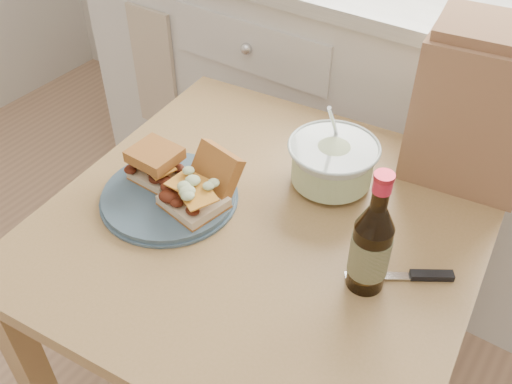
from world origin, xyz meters
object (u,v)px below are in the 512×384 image
Objects in this scene: plate at (169,196)px; coleslaw_bowl at (332,165)px; dining_table at (264,253)px; beer_bottle at (371,246)px; paper_bag at (477,112)px.

coleslaw_bowl is at bearing 43.41° from plate.
dining_table is at bearing -107.45° from coleslaw_bowl.
beer_bottle reaches higher than dining_table.
plate is 0.46m from beer_bottle.
plate is at bearing -136.59° from coleslaw_bowl.
coleslaw_bowl reaches higher than dining_table.
coleslaw_bowl is at bearing -146.70° from paper_bag.
paper_bag reaches higher than plate.
plate reaches higher than dining_table.
dining_table is 4.76× the size of coleslaw_bowl.
dining_table is 3.65× the size of beer_bottle.
paper_bag reaches higher than dining_table.
beer_bottle is (0.19, -0.22, 0.05)m from coleslaw_bowl.
paper_bag is (0.48, 0.44, 0.15)m from plate.
dining_table is at bearing -134.39° from paper_bag.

